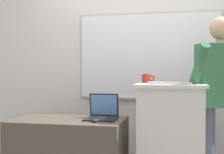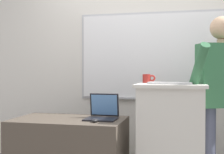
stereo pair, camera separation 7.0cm
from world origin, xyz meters
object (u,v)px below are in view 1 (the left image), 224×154
computer_mouse_by_laptop (95,120)px  coffee_mug (147,78)px  person_presenter (220,89)px  wireless_keyboard (170,83)px  side_desk (69,153)px  laptop (102,112)px  lectern_podium (171,138)px

computer_mouse_by_laptop → coffee_mug: bearing=46.0°
person_presenter → computer_mouse_by_laptop: size_ratio=16.76×
wireless_keyboard → computer_mouse_by_laptop: (-0.66, -0.18, -0.34)m
side_desk → computer_mouse_by_laptop: (0.31, -0.14, 0.36)m
person_presenter → computer_mouse_by_laptop: bearing=179.3°
person_presenter → laptop: bearing=169.6°
lectern_podium → coffee_mug: (-0.25, 0.19, 0.56)m
person_presenter → coffee_mug: person_presenter is taller
computer_mouse_by_laptop → coffee_mug: coffee_mug is taller
lectern_podium → laptop: size_ratio=3.44×
lectern_podium → computer_mouse_by_laptop: bearing=-159.7°
person_presenter → wireless_keyboard: (-0.48, -0.21, 0.06)m
lectern_podium → side_desk: size_ratio=0.95×
coffee_mug → side_desk: bearing=-158.0°
computer_mouse_by_laptop → laptop: bearing=86.0°
lectern_podium → computer_mouse_by_laptop: size_ratio=10.31×
wireless_keyboard → computer_mouse_by_laptop: size_ratio=4.03×
lectern_podium → person_presenter: person_presenter is taller
side_desk → laptop: bearing=11.4°
person_presenter → coffee_mug: (-0.72, 0.04, 0.10)m
side_desk → wireless_keyboard: bearing=2.4°
lectern_podium → side_desk: 1.00m
wireless_keyboard → lectern_podium: bearing=83.0°
side_desk → coffee_mug: 1.08m
side_desk → person_presenter: person_presenter is taller
person_presenter → laptop: (-1.13, -0.19, -0.23)m
laptop → wireless_keyboard: size_ratio=0.74×
lectern_podium → wireless_keyboard: (-0.01, -0.07, 0.52)m
wireless_keyboard → computer_mouse_by_laptop: bearing=-164.5°
laptop → person_presenter: bearing=9.5°
laptop → side_desk: bearing=-168.6°
lectern_podium → laptop: bearing=-176.5°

